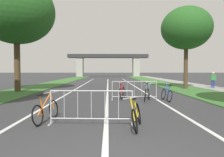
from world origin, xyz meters
TOP-DOWN VIEW (x-y plane):
  - grass_verge_left at (-6.77, 25.98)m, footprint 3.29×63.51m
  - grass_verge_right at (6.77, 25.98)m, footprint 3.29×63.51m
  - sidewalk_path_right at (9.55, 25.98)m, footprint 2.28×63.51m
  - lane_stripe_center at (0.00, 18.37)m, footprint 0.14×36.74m
  - lane_stripe_right_lane at (2.82, 18.37)m, footprint 0.14×36.74m
  - lane_stripe_left_lane at (-2.82, 18.37)m, footprint 0.14×36.74m
  - overpass_bridge at (0.00, 52.49)m, footprint 21.09×2.92m
  - tree_left_pine_far at (-6.90, 12.89)m, footprint 5.75×5.75m
  - tree_right_pine_near at (6.87, 15.03)m, footprint 4.36×4.36m
  - crowd_barrier_nearest at (-0.46, 3.11)m, footprint 2.58×0.58m
  - crowd_barrier_second at (1.53, 8.47)m, footprint 2.57×0.48m
  - bicycle_blue_0 at (3.23, 8.00)m, footprint 0.50×1.61m
  - bicycle_yellow_1 at (0.87, 2.70)m, footprint 0.71×1.66m
  - bicycle_silver_2 at (2.07, 8.03)m, footprint 0.64×1.70m
  - bicycle_orange_3 at (-1.94, 3.47)m, footprint 0.50×1.69m
  - bicycle_red_4 at (0.89, 8.91)m, footprint 0.54×1.67m
  - bicycle_teal_5 at (2.45, 9.01)m, footprint 0.54×1.69m
  - pedestrian_waiting at (9.54, 15.47)m, footprint 0.54×0.35m

SIDE VIEW (x-z plane):
  - lane_stripe_center at x=0.00m, z-range 0.00..0.01m
  - lane_stripe_right_lane at x=2.82m, z-range 0.00..0.01m
  - lane_stripe_left_lane at x=-2.82m, z-range 0.00..0.01m
  - grass_verge_left at x=-6.77m, z-range 0.00..0.05m
  - grass_verge_right at x=6.77m, z-range 0.00..0.05m
  - sidewalk_path_right at x=9.55m, z-range 0.00..0.08m
  - bicycle_yellow_1 at x=0.87m, z-range -0.13..0.85m
  - bicycle_orange_3 at x=-1.94m, z-range -0.11..0.83m
  - bicycle_teal_5 at x=2.45m, z-range -0.12..0.85m
  - bicycle_blue_0 at x=3.23m, z-range -0.12..0.86m
  - bicycle_red_4 at x=0.89m, z-range -0.13..0.88m
  - bicycle_silver_2 at x=2.07m, z-range -0.13..0.93m
  - crowd_barrier_nearest at x=-0.46m, z-range 0.00..1.05m
  - crowd_barrier_second at x=1.53m, z-range 0.00..1.05m
  - pedestrian_waiting at x=9.54m, z-range 0.16..1.69m
  - overpass_bridge at x=0.00m, z-range 1.26..7.16m
  - tree_right_pine_near at x=6.87m, z-range 1.72..8.91m
  - tree_left_pine_far at x=-6.90m, z-range 1.81..10.37m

